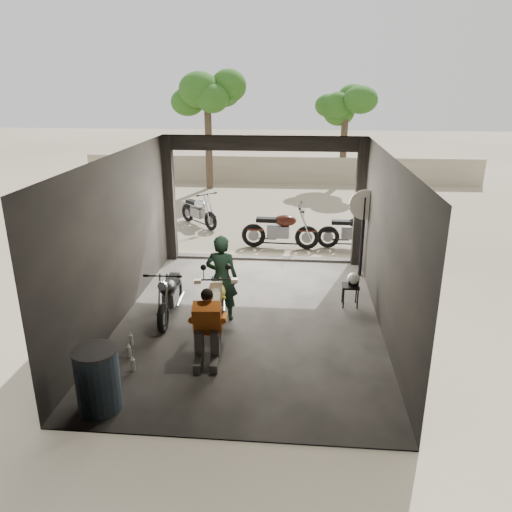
% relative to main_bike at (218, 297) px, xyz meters
% --- Properties ---
extents(ground, '(80.00, 80.00, 0.00)m').
position_rel_main_bike_xyz_m(ground, '(0.59, 0.25, -0.59)').
color(ground, '#7A6D56').
rests_on(ground, ground).
extents(garage, '(7.00, 7.13, 3.20)m').
position_rel_main_bike_xyz_m(garage, '(0.59, 0.80, 0.69)').
color(garage, '#2D2B28').
rests_on(garage, ground).
extents(boundary_wall, '(18.00, 0.30, 1.20)m').
position_rel_main_bike_xyz_m(boundary_wall, '(0.59, 14.25, 0.01)').
color(boundary_wall, gray).
rests_on(boundary_wall, ground).
extents(tree_left, '(2.20, 2.20, 5.60)m').
position_rel_main_bike_xyz_m(tree_left, '(-2.41, 12.75, 3.40)').
color(tree_left, '#382B1E').
rests_on(tree_left, ground).
extents(tree_right, '(2.20, 2.20, 5.00)m').
position_rel_main_bike_xyz_m(tree_right, '(3.39, 14.25, 2.97)').
color(tree_right, '#382B1E').
rests_on(tree_right, ground).
extents(main_bike, '(0.96, 1.84, 1.17)m').
position_rel_main_bike_xyz_m(main_bike, '(0.00, 0.00, 0.00)').
color(main_bike, white).
rests_on(main_bike, ground).
extents(left_bike, '(0.71, 1.62, 1.08)m').
position_rel_main_bike_xyz_m(left_bike, '(-0.99, 0.24, -0.05)').
color(left_bike, black).
rests_on(left_bike, ground).
extents(outside_bike_a, '(1.68, 1.69, 1.14)m').
position_rel_main_bike_xyz_m(outside_bike_a, '(-1.72, 6.81, -0.02)').
color(outside_bike_a, black).
rests_on(outside_bike_a, ground).
extents(outside_bike_b, '(1.92, 0.86, 1.28)m').
position_rel_main_bike_xyz_m(outside_bike_b, '(0.99, 4.76, 0.05)').
color(outside_bike_b, '#42180F').
rests_on(outside_bike_b, ground).
extents(outside_bike_c, '(1.77, 0.75, 1.19)m').
position_rel_main_bike_xyz_m(outside_bike_c, '(3.02, 4.90, 0.01)').
color(outside_bike_c, black).
rests_on(outside_bike_c, ground).
extents(rider, '(0.67, 0.48, 1.72)m').
position_rel_main_bike_xyz_m(rider, '(0.05, 0.25, 0.28)').
color(rider, black).
rests_on(rider, ground).
extents(mechanic, '(0.68, 0.88, 1.21)m').
position_rel_main_bike_xyz_m(mechanic, '(0.04, -1.36, 0.02)').
color(mechanic, orange).
rests_on(mechanic, ground).
extents(stool, '(0.34, 0.34, 0.48)m').
position_rel_main_bike_xyz_m(stool, '(2.59, 1.05, -0.18)').
color(stool, black).
rests_on(stool, ground).
extents(helmet, '(0.28, 0.29, 0.26)m').
position_rel_main_bike_xyz_m(helmet, '(2.65, 1.09, 0.02)').
color(helmet, white).
rests_on(helmet, stool).
extents(oil_drum, '(0.79, 0.79, 0.95)m').
position_rel_main_bike_xyz_m(oil_drum, '(-1.25, -2.75, -0.11)').
color(oil_drum, '#445B72').
rests_on(oil_drum, ground).
extents(sign_post, '(0.70, 0.08, 2.11)m').
position_rel_main_bike_xyz_m(sign_post, '(2.99, 2.79, 0.81)').
color(sign_post, black).
rests_on(sign_post, ground).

